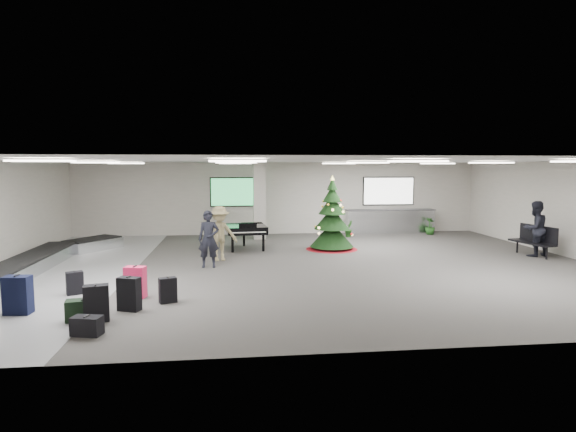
{
  "coord_description": "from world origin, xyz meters",
  "views": [
    {
      "loc": [
        -2.12,
        -14.4,
        3.03
      ],
      "look_at": [
        -0.34,
        1.0,
        1.42
      ],
      "focal_mm": 30.0,
      "sensor_mm": 36.0,
      "label": 1
    }
  ],
  "objects": [
    {
      "name": "ground",
      "position": [
        0.0,
        0.0,
        0.0
      ],
      "size": [
        18.0,
        18.0,
        0.0
      ],
      "primitive_type": "plane",
      "color": "#363331",
      "rests_on": "ground"
    },
    {
      "name": "room_envelope",
      "position": [
        -0.38,
        0.67,
        2.33
      ],
      "size": [
        18.02,
        14.02,
        3.21
      ],
      "color": "beige",
      "rests_on": "ground"
    },
    {
      "name": "baggage_carousel",
      "position": [
        -7.84,
        -0.08,
        0.21
      ],
      "size": [
        2.28,
        9.71,
        0.43
      ],
      "color": "silver",
      "rests_on": "ground"
    },
    {
      "name": "service_counter",
      "position": [
        5.0,
        6.65,
        0.55
      ],
      "size": [
        4.05,
        0.65,
        1.08
      ],
      "color": "silver",
      "rests_on": "ground"
    },
    {
      "name": "suitcase_0",
      "position": [
        -4.79,
        -4.87,
        0.36
      ],
      "size": [
        0.51,
        0.35,
        0.75
      ],
      "rotation": [
        0.0,
        0.0,
        0.22
      ],
      "color": "black",
      "rests_on": "ground"
    },
    {
      "name": "suitcase_1",
      "position": [
        -4.3,
        -4.2,
        0.36
      ],
      "size": [
        0.51,
        0.39,
        0.73
      ],
      "rotation": [
        0.0,
        0.0,
        -0.36
      ],
      "color": "black",
      "rests_on": "ground"
    },
    {
      "name": "pink_suitcase",
      "position": [
        -4.37,
        -3.19,
        0.36
      ],
      "size": [
        0.51,
        0.36,
        0.75
      ],
      "rotation": [
        0.0,
        0.0,
        -0.23
      ],
      "color": "#EC1E53",
      "rests_on": "ground"
    },
    {
      "name": "suitcase_3",
      "position": [
        -3.57,
        -3.69,
        0.28
      ],
      "size": [
        0.42,
        0.33,
        0.58
      ],
      "rotation": [
        0.0,
        0.0,
        0.36
      ],
      "color": "black",
      "rests_on": "ground"
    },
    {
      "name": "navy_suitcase",
      "position": [
        -6.52,
        -4.2,
        0.4
      ],
      "size": [
        0.54,
        0.35,
        0.82
      ],
      "rotation": [
        0.0,
        0.0,
        -0.1
      ],
      "color": "black",
      "rests_on": "ground"
    },
    {
      "name": "green_duffel",
      "position": [
        -5.08,
        -4.77,
        0.21
      ],
      "size": [
        0.67,
        0.42,
        0.44
      ],
      "rotation": [
        0.0,
        0.0,
        0.18
      ],
      "color": "black",
      "rests_on": "ground"
    },
    {
      "name": "suitcase_8",
      "position": [
        -5.85,
        -2.75,
        0.28
      ],
      "size": [
        0.43,
        0.35,
        0.57
      ],
      "rotation": [
        0.0,
        0.0,
        0.45
      ],
      "color": "black",
      "rests_on": "ground"
    },
    {
      "name": "black_duffel",
      "position": [
        -4.75,
        -5.65,
        0.17
      ],
      "size": [
        0.57,
        0.4,
        0.36
      ],
      "rotation": [
        0.0,
        0.0,
        -0.24
      ],
      "color": "black",
      "rests_on": "ground"
    },
    {
      "name": "christmas_tree",
      "position": [
        1.48,
        2.71,
        0.93
      ],
      "size": [
        1.9,
        1.9,
        2.7
      ],
      "color": "#67090D",
      "rests_on": "ground"
    },
    {
      "name": "grand_piano",
      "position": [
        -1.64,
        3.1,
        0.74
      ],
      "size": [
        1.55,
        1.92,
        1.03
      ],
      "rotation": [
        0.0,
        0.0,
        0.09
      ],
      "color": "black",
      "rests_on": "ground"
    },
    {
      "name": "bench",
      "position": [
        8.04,
        0.62,
        0.58
      ],
      "size": [
        0.81,
        1.7,
        1.04
      ],
      "rotation": [
        0.0,
        0.0,
        0.16
      ],
      "color": "black",
      "rests_on": "ground"
    },
    {
      "name": "traveler_a",
      "position": [
        -2.84,
        0.02,
        0.86
      ],
      "size": [
        0.63,
        0.42,
        1.72
      ],
      "primitive_type": "imported",
      "rotation": [
        0.0,
        0.0,
        -0.02
      ],
      "color": "black",
      "rests_on": "ground"
    },
    {
      "name": "traveler_b",
      "position": [
        -2.55,
        1.04,
        0.88
      ],
      "size": [
        1.26,
        0.91,
        1.76
      ],
      "primitive_type": "imported",
      "rotation": [
        0.0,
        0.0,
        0.25
      ],
      "color": "#8D7F57",
      "rests_on": "ground"
    },
    {
      "name": "traveler_bench",
      "position": [
        7.99,
        0.58,
        0.94
      ],
      "size": [
        1.04,
        0.89,
        1.87
      ],
      "primitive_type": "imported",
      "rotation": [
        0.0,
        0.0,
        3.36
      ],
      "color": "black",
      "rests_on": "ground"
    },
    {
      "name": "potted_plant_left",
      "position": [
        2.83,
        5.66,
        0.36
      ],
      "size": [
        0.48,
        0.5,
        0.72
      ],
      "primitive_type": "imported",
      "rotation": [
        0.0,
        0.0,
        1.02
      ],
      "color": "#144016",
      "rests_on": "ground"
    },
    {
      "name": "potted_plant_right",
      "position": [
        6.62,
        5.98,
        0.38
      ],
      "size": [
        0.59,
        0.59,
        0.77
      ],
      "primitive_type": "imported",
      "rotation": [
        0.0,
        0.0,
        2.09
      ],
      "color": "#144016",
      "rests_on": "ground"
    }
  ]
}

